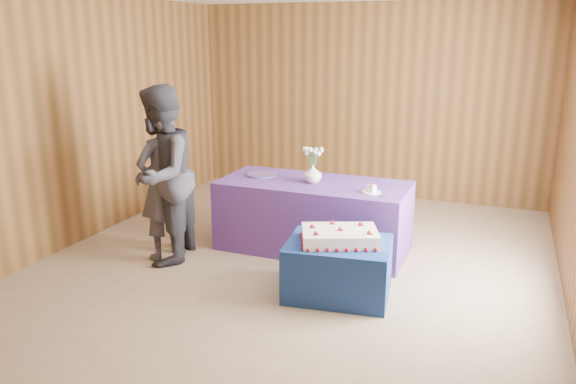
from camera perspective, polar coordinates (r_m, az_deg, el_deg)
The scene contains 13 objects.
ground at distance 5.65m, azimuth 0.21°, elevation -7.84°, with size 6.00×6.00×0.00m, color gray.
room_shell at distance 5.21m, azimuth 0.23°, elevation 10.68°, with size 5.04×6.04×2.72m.
cake_table at distance 5.06m, azimuth 5.11°, elevation -7.75°, with size 0.90×0.70×0.50m, color navy.
serving_table at distance 6.06m, azimuth 2.59°, elevation -2.42°, with size 2.00×0.90×0.75m, color #492F83.
sheet_cake at distance 4.94m, azimuth 5.27°, elevation -4.49°, with size 0.80×0.68×0.16m.
vase at distance 5.92m, azimuth 2.53°, elevation 1.89°, with size 0.19×0.19×0.20m, color white.
flower_spray at distance 5.86m, azimuth 2.56°, elevation 4.20°, with size 0.23×0.23×0.17m.
platter at distance 6.24m, azimuth -2.67°, elevation 1.78°, with size 0.34×0.34×0.02m, color #5B4B96.
plate at distance 5.61m, azimuth 8.45°, elevation -0.00°, with size 0.19×0.19×0.01m, color silver.
cake_slice at distance 5.60m, azimuth 8.47°, elevation 0.40°, with size 0.10×0.09×0.09m.
knife at distance 5.52m, azimuth 8.73°, elevation -0.33°, with size 0.26×0.02×0.00m, color #BCBDC1.
guest_left at distance 5.84m, azimuth -12.60°, elevation 0.82°, with size 0.58×0.38×1.59m, color #373640.
guest_right at distance 5.75m, azimuth -12.75°, elevation 1.63°, with size 0.87×0.68×1.80m, color #353540.
Camera 1 is at (1.88, -4.83, 2.25)m, focal length 35.00 mm.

